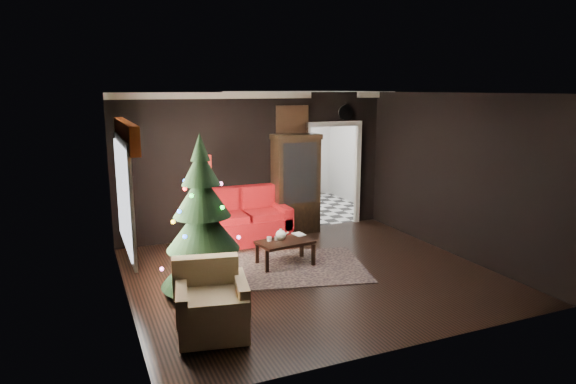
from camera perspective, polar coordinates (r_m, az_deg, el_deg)
name	(u,v)px	position (r m, az deg, el deg)	size (l,w,h in m)	color
floor	(310,274)	(8.04, 2.55, -9.25)	(5.50, 5.50, 0.00)	black
ceiling	(312,93)	(7.51, 2.74, 11.12)	(5.50, 5.50, 0.00)	white
wall_back	(256,165)	(9.94, -3.62, 3.13)	(5.50, 5.50, 0.00)	black
wall_front	(412,228)	(5.57, 13.87, -3.98)	(5.50, 5.50, 0.00)	black
wall_left	(122,203)	(6.94, -18.28, -1.15)	(5.50, 5.50, 0.00)	black
wall_right	(454,175)	(9.17, 18.33, 1.84)	(5.50, 5.50, 0.00)	black
doorway	(332,176)	(10.67, 5.04, 1.79)	(1.10, 0.10, 2.10)	silver
left_window	(124,196)	(7.13, -18.13, -0.41)	(0.05, 1.60, 1.40)	white
valance	(126,135)	(7.02, -17.90, 6.20)	(0.12, 2.10, 0.35)	#A73C12
kitchen_floor	(302,209)	(12.20, 1.64, -1.95)	(3.00, 3.00, 0.00)	white
kitchen_window	(280,134)	(13.24, -0.96, 6.58)	(0.70, 0.06, 0.70)	white
rug	(290,267)	(8.30, 0.20, -8.52)	(2.41, 1.75, 0.01)	#63425A
loveseat	(245,216)	(9.57, -4.91, -2.72)	(1.70, 0.90, 1.00)	maroon
curio_cabinet	(296,186)	(10.07, 0.87, 0.67)	(0.90, 0.45, 1.90)	black
floor_lamp	(205,206)	(9.05, -9.40, -1.53)	(0.30, 0.30, 1.79)	black
christmas_tree	(203,222)	(7.09, -9.65, -3.37)	(1.22, 1.22, 2.33)	black
armchair	(212,299)	(6.06, -8.57, -11.92)	(0.83, 0.83, 0.85)	#CABA79
coffee_table	(285,252)	(8.37, -0.35, -6.86)	(0.89, 0.53, 0.40)	black
teapot	(281,235)	(8.32, -0.82, -4.85)	(0.20, 0.20, 0.18)	white
cup_a	(277,238)	(8.34, -1.31, -5.27)	(0.07, 0.07, 0.06)	white
cup_b	(269,239)	(8.30, -2.15, -5.32)	(0.08, 0.08, 0.07)	silver
book	(294,229)	(8.56, 0.74, -4.21)	(0.17, 0.02, 0.23)	#92765F
wall_clock	(345,113)	(10.60, 6.50, 8.94)	(0.32, 0.32, 0.06)	silver
painting	(292,120)	(10.08, 0.46, 8.13)	(0.62, 0.05, 0.52)	#A2754A
kitchen_counter	(283,183)	(13.18, -0.53, 1.08)	(1.80, 0.60, 0.90)	white
kitchen_table	(296,197)	(11.73, 0.93, -0.63)	(0.70, 0.70, 0.75)	brown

